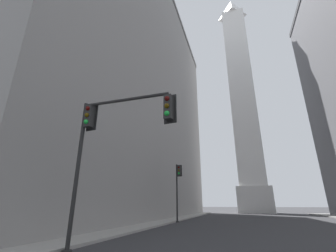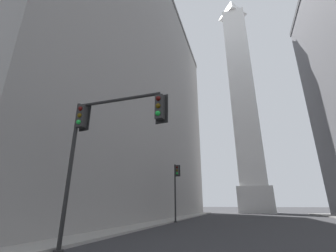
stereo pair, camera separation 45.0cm
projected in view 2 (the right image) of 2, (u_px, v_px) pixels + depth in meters
The scene contains 5 objects.
sidewalk_left at pixel (134, 224), 20.78m from camera, with size 5.00×67.39×0.15m, color gray.
building_left at pixel (104, 96), 40.89m from camera, with size 26.04×50.81×40.91m.
obelisk at pixel (242, 93), 59.19m from camera, with size 7.44×7.44×61.74m.
traffic_light_near_left at pixel (102, 131), 10.09m from camera, with size 4.74×0.52×6.48m.
traffic_light_mid_left at pixel (176, 183), 25.52m from camera, with size 0.77×0.50×6.23m.
Camera 2 is at (-2.05, -0.30, 1.80)m, focal length 24.00 mm.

